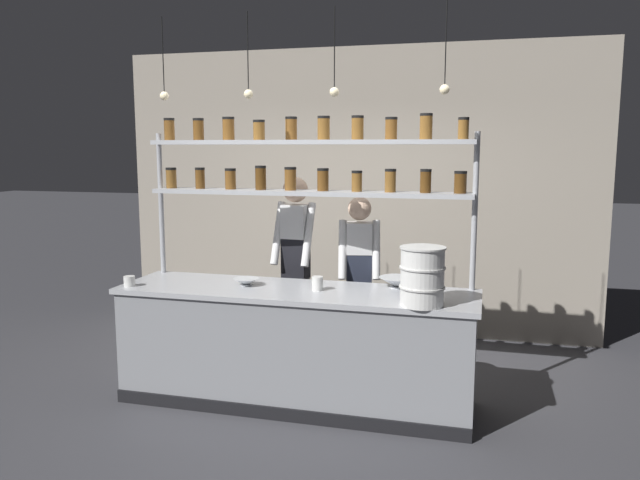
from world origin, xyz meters
name	(u,v)px	position (x,y,z in m)	size (l,w,h in m)	color
ground_plane	(296,401)	(0.00, 0.00, 0.00)	(40.00, 40.00, 0.00)	#3D3D42
back_wall	(353,192)	(0.00, 2.14, 1.53)	(5.21, 0.12, 3.06)	#9E9384
prep_counter	(296,346)	(0.00, 0.00, 0.46)	(2.81, 0.76, 0.92)	gray
spice_shelf_unit	(307,172)	(0.00, 0.33, 1.82)	(2.69, 0.28, 2.27)	#ADAFB5
chef_left	(296,259)	(-0.22, 0.71, 1.02)	(0.38, 0.31, 1.75)	black
chef_center	(359,275)	(0.36, 0.70, 0.91)	(0.40, 0.32, 1.59)	black
container_stack	(422,276)	(1.00, -0.25, 1.13)	(0.32, 0.32, 0.41)	white
prep_bowl_near_left	(398,283)	(0.76, 0.26, 0.96)	(0.30, 0.30, 0.08)	silver
prep_bowl_center_front	(246,282)	(-0.42, 0.02, 0.95)	(0.21, 0.21, 0.06)	silver
serving_cup_front	(318,283)	(0.17, 0.00, 0.97)	(0.09, 0.09, 0.11)	silver
serving_cup_by_board	(129,281)	(-1.31, -0.25, 0.96)	(0.09, 0.09, 0.08)	silver
pendant_light_row	(293,89)	(-0.01, 0.00, 2.44)	(2.24, 0.07, 0.64)	black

